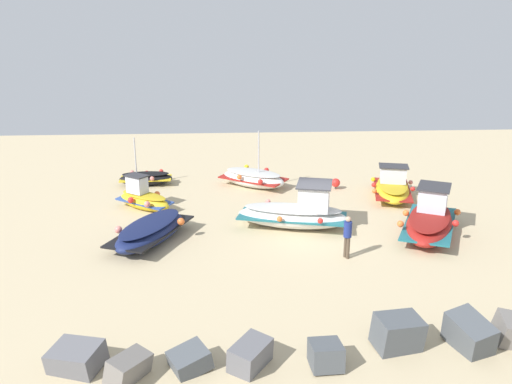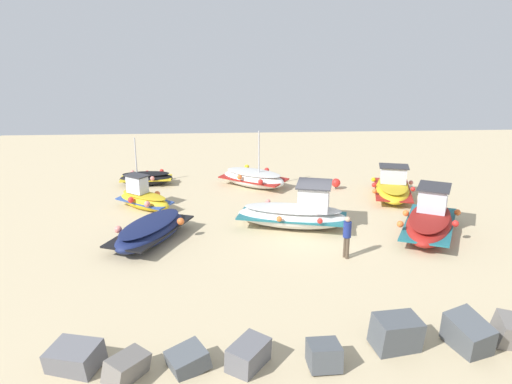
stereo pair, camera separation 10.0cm
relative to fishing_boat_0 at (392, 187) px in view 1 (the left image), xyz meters
name	(u,v)px [view 1 (the left image)]	position (x,y,z in m)	size (l,w,h in m)	color
ground_plane	(312,232)	(5.13, 4.70, -0.54)	(45.48, 45.48, 0.00)	#C6B289
fishing_boat_0	(392,187)	(0.00, 0.00, 0.00)	(2.81, 4.61, 1.69)	gold
fishing_boat_1	(143,198)	(13.13, 1.14, 0.03)	(3.22, 2.78, 1.76)	gold
fishing_boat_2	(430,220)	(-0.04, 5.19, 0.11)	(3.98, 5.35, 2.03)	maroon
fishing_boat_3	(296,213)	(5.78, 4.02, 0.15)	(5.46, 3.33, 2.20)	white
fishing_boat_4	(253,178)	(7.38, -2.35, -0.04)	(4.18, 3.60, 3.31)	white
fishing_boat_5	(150,231)	(12.22, 5.36, -0.05)	(3.58, 4.87, 0.97)	navy
fishing_boat_6	(146,178)	(13.60, -3.03, -0.14)	(3.09, 1.68, 2.82)	black
person_walking	(348,234)	(4.21, 7.47, 0.47)	(0.32, 0.32, 1.75)	brown
breakwater_rocks	(395,346)	(4.36, 14.05, -0.16)	(18.39, 2.86, 1.27)	slate
mooring_buoy_0	(336,183)	(2.75, -1.55, -0.17)	(0.50, 0.50, 0.63)	#3F3F42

